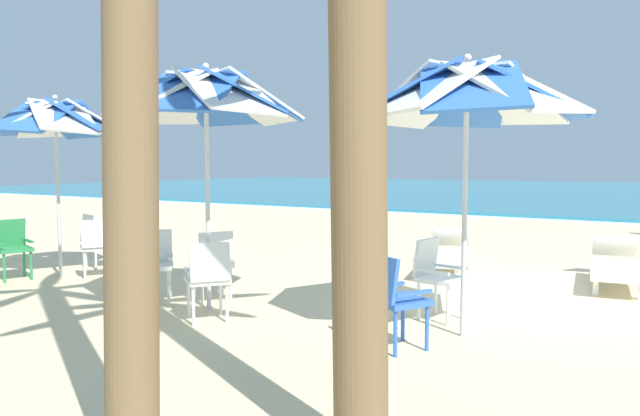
# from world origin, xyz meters

# --- Properties ---
(ground_plane) EXTENTS (80.00, 80.00, 0.00)m
(ground_plane) POSITION_xyz_m (0.00, 0.00, 0.00)
(ground_plane) COLOR beige
(surf_foam) EXTENTS (80.00, 0.70, 0.01)m
(surf_foam) POSITION_xyz_m (0.00, 10.60, 0.01)
(surf_foam) COLOR white
(surf_foam) RESTS_ON ground
(beach_umbrella_0) EXTENTS (2.25, 2.25, 2.71)m
(beach_umbrella_0) POSITION_xyz_m (-0.51, -2.32, 2.32)
(beach_umbrella_0) COLOR silver
(beach_umbrella_0) RESTS_ON ground
(plastic_chair_0) EXTENTS (0.60, 0.62, 0.87)m
(plastic_chair_0) POSITION_xyz_m (-0.90, -3.06, 0.50)
(plastic_chair_0) COLOR blue
(plastic_chair_0) RESTS_ON ground
(plastic_chair_1) EXTENTS (0.53, 0.51, 0.87)m
(plastic_chair_1) POSITION_xyz_m (-0.97, -1.83, 0.50)
(plastic_chair_1) COLOR white
(plastic_chair_1) RESTS_ON ground
(beach_umbrella_1) EXTENTS (2.26, 2.26, 2.80)m
(beach_umbrella_1) POSITION_xyz_m (-3.32, -2.85, 2.41)
(beach_umbrella_1) COLOR silver
(beach_umbrella_1) RESTS_ON ground
(plastic_chair_2) EXTENTS (0.63, 0.63, 0.87)m
(plastic_chair_2) POSITION_xyz_m (-2.97, -3.24, 0.50)
(plastic_chair_2) COLOR white
(plastic_chair_2) RESTS_ON ground
(plastic_chair_3) EXTENTS (0.62, 0.61, 0.87)m
(plastic_chair_3) POSITION_xyz_m (-3.57, -2.49, 0.50)
(plastic_chair_3) COLOR white
(plastic_chair_3) RESTS_ON ground
(plastic_chair_4) EXTENTS (0.63, 0.63, 0.87)m
(plastic_chair_4) POSITION_xyz_m (-4.19, -2.87, 0.50)
(plastic_chair_4) COLOR white
(plastic_chair_4) RESTS_ON ground
(beach_umbrella_2) EXTENTS (1.99, 1.99, 2.68)m
(beach_umbrella_2) POSITION_xyz_m (-6.57, -2.52, 2.30)
(beach_umbrella_2) COLOR silver
(beach_umbrella_2) RESTS_ON ground
(plastic_chair_5) EXTENTS (0.57, 0.55, 0.87)m
(plastic_chair_5) POSITION_xyz_m (-6.99, -2.99, 0.50)
(plastic_chair_5) COLOR #2D8C4C
(plastic_chair_5) RESTS_ON ground
(plastic_chair_6) EXTENTS (0.63, 0.62, 0.87)m
(plastic_chair_6) POSITION_xyz_m (-6.06, -2.26, 0.50)
(plastic_chair_6) COLOR white
(plastic_chair_6) RESTS_ON ground
(plastic_chair_7) EXTENTS (0.52, 0.55, 0.87)m
(plastic_chair_7) POSITION_xyz_m (-6.76, -1.73, 0.50)
(plastic_chair_7) COLOR white
(plastic_chair_7) RESTS_ON ground
(sun_lounger_1) EXTENTS (0.90, 2.21, 0.62)m
(sun_lounger_1) POSITION_xyz_m (0.50, 1.17, 0.28)
(sun_lounger_1) COLOR white
(sun_lounger_1) RESTS_ON ground
(sun_lounger_2) EXTENTS (1.12, 2.23, 0.62)m
(sun_lounger_2) POSITION_xyz_m (-1.88, 0.95, 0.28)
(sun_lounger_2) COLOR white
(sun_lounger_2) RESTS_ON ground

